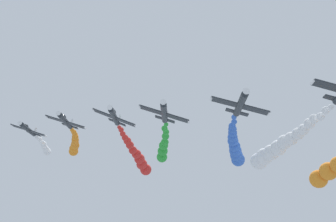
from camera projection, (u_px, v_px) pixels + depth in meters
name	position (u px, v px, depth m)	size (l,w,h in m)	color
smoke_trail_left_inner	(276.00, 149.00, 73.67)	(8.74, 23.40, 5.93)	white
airplane_right_inner	(241.00, 104.00, 62.76)	(9.29, 10.35, 3.30)	#23282D
smoke_trail_right_inner	(235.00, 149.00, 82.21)	(5.13, 20.90, 5.33)	blue
airplane_left_outer	(164.00, 112.00, 71.78)	(9.19, 10.35, 3.47)	#23282D
smoke_trail_left_outer	(163.00, 148.00, 88.22)	(3.03, 16.18, 4.96)	green
airplane_right_outer	(114.00, 116.00, 80.87)	(9.01, 10.35, 3.89)	#23282D
smoke_trail_right_outer	(138.00, 158.00, 101.71)	(6.22, 23.00, 7.48)	red
airplane_trailing	(65.00, 121.00, 89.37)	(9.23, 10.35, 3.40)	#23282D
smoke_trail_trailing	(74.00, 145.00, 104.87)	(4.71, 15.42, 3.83)	orange
airplane_high_slot	(28.00, 129.00, 100.72)	(9.21, 10.35, 3.44)	#23282D
smoke_trail_high_slot	(45.00, 148.00, 115.26)	(2.66, 13.39, 2.96)	white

